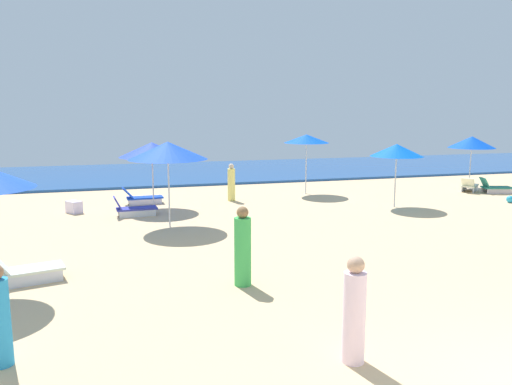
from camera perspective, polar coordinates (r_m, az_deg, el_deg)
name	(u,v)px	position (r m, az deg, el deg)	size (l,w,h in m)	color
ocean	(213,171)	(30.02, -4.85, 2.37)	(60.00, 10.28, 0.12)	#1C4D98
umbrella_0	(397,150)	(19.85, 15.54, 4.60)	(1.98, 1.98, 2.41)	silver
umbrella_1	(168,151)	(16.04, -9.89, 4.67)	(2.47, 2.47, 2.71)	silver
umbrella_2	(152,150)	(19.11, -11.63, 4.74)	(2.41, 2.41, 2.49)	silver
lounge_chair_2_0	(134,209)	(18.26, -13.58, -1.78)	(1.51, 0.69, 0.72)	silver
lounge_chair_2_1	(142,198)	(20.46, -12.71, -0.57)	(1.58, 0.64, 0.70)	silver
umbrella_3	(472,142)	(25.86, 23.10, 5.23)	(2.14, 2.14, 2.44)	silver
lounge_chair_3_0	(495,187)	(24.96, 25.27, 0.53)	(1.45, 0.97, 0.70)	silver
lounge_chair_3_1	(470,186)	(24.94, 22.88, 0.71)	(1.28, 1.20, 0.69)	silver
umbrella_4	(306,139)	(22.29, 5.70, 6.03)	(1.96, 1.96, 2.61)	silver
lounge_chair_5_0	(25,270)	(12.12, -24.50, -7.92)	(1.58, 0.98, 0.76)	silver
beachgoer_1	(354,313)	(7.75, 10.99, -13.12)	(0.34, 0.34, 1.62)	white
beachgoer_2	(243,249)	(10.75, -1.51, -6.34)	(0.42, 0.42, 1.71)	green
beachgoer_3	(231,183)	(20.64, -2.78, 1.04)	(0.43, 0.43, 1.52)	#F9EA75
beach_ball_0	(510,199)	(22.66, 26.66, -0.68)	(0.29, 0.29, 0.29)	#26A4D4
cooler_box_1	(74,207)	(19.41, -19.78, -1.54)	(0.57, 0.38, 0.43)	white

